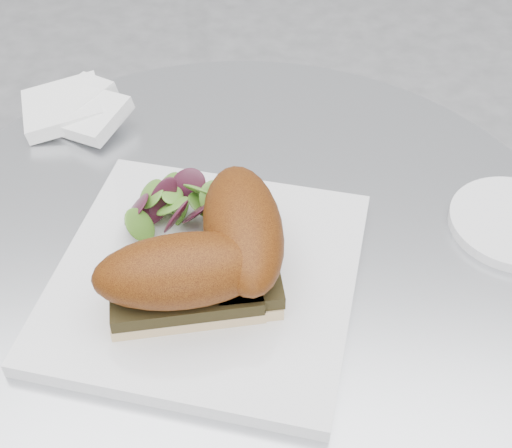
{
  "coord_description": "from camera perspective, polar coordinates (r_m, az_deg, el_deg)",
  "views": [
    {
      "loc": [
        0.04,
        -0.49,
        1.25
      ],
      "look_at": [
        0.02,
        0.0,
        0.77
      ],
      "focal_mm": 50.0,
      "sensor_mm": 36.0,
      "label": 1
    }
  ],
  "objects": [
    {
      "name": "table",
      "position": [
        0.9,
        -1.11,
        -12.74
      ],
      "size": [
        0.7,
        0.7,
        0.73
      ],
      "color": "#BABCC2",
      "rests_on": "ground"
    },
    {
      "name": "plate",
      "position": [
        0.68,
        -4.01,
        -4.29
      ],
      "size": [
        0.32,
        0.32,
        0.02
      ],
      "primitive_type": "cube",
      "rotation": [
        0.0,
        0.0,
        -0.17
      ],
      "color": "silver",
      "rests_on": "table"
    },
    {
      "name": "sandwich_left",
      "position": [
        0.61,
        -5.76,
        -4.27
      ],
      "size": [
        0.17,
        0.1,
        0.08
      ],
      "rotation": [
        0.0,
        0.0,
        0.2
      ],
      "color": "beige",
      "rests_on": "plate"
    },
    {
      "name": "sandwich_right",
      "position": [
        0.64,
        -1.04,
        -0.85
      ],
      "size": [
        0.1,
        0.17,
        0.08
      ],
      "rotation": [
        0.0,
        0.0,
        -1.39
      ],
      "color": "beige",
      "rests_on": "plate"
    },
    {
      "name": "salad",
      "position": [
        0.71,
        -6.55,
        1.81
      ],
      "size": [
        0.1,
        0.1,
        0.05
      ],
      "primitive_type": null,
      "color": "#578E2E",
      "rests_on": "plate"
    },
    {
      "name": "napkin",
      "position": [
        0.89,
        -14.01,
        8.31
      ],
      "size": [
        0.13,
        0.13,
        0.02
      ],
      "primitive_type": null,
      "rotation": [
        0.0,
        0.0,
        0.03
      ],
      "color": "white",
      "rests_on": "table"
    }
  ]
}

